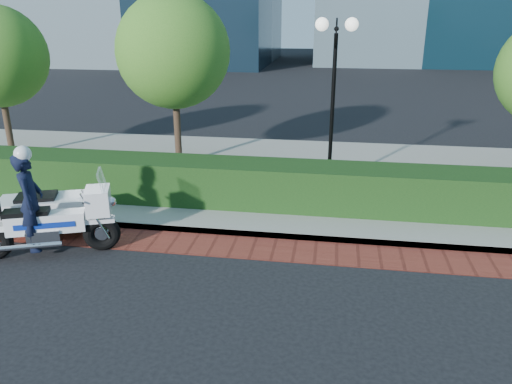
# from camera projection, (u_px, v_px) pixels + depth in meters

# --- Properties ---
(ground) EXTENTS (120.00, 120.00, 0.00)m
(ground) POSITION_uv_depth(u_px,v_px,m) (263.00, 288.00, 8.58)
(ground) COLOR black
(ground) RESTS_ON ground
(brick_strip) EXTENTS (60.00, 1.00, 0.01)m
(brick_strip) POSITION_uv_depth(u_px,v_px,m) (274.00, 249.00, 9.97)
(brick_strip) COLOR maroon
(brick_strip) RESTS_ON ground
(sidewalk) EXTENTS (60.00, 8.00, 0.15)m
(sidewalk) POSITION_uv_depth(u_px,v_px,m) (293.00, 177.00, 14.12)
(sidewalk) COLOR gray
(sidewalk) RESTS_ON ground
(hedge_main) EXTENTS (18.00, 1.20, 1.00)m
(hedge_main) POSITION_uv_depth(u_px,v_px,m) (285.00, 185.00, 11.70)
(hedge_main) COLOR black
(hedge_main) RESTS_ON sidewalk
(lamppost) EXTENTS (1.02, 0.70, 4.21)m
(lamppost) POSITION_uv_depth(u_px,v_px,m) (334.00, 78.00, 12.25)
(lamppost) COLOR black
(lamppost) RESTS_ON sidewalk
(tree_b) EXTENTS (3.20, 3.20, 4.89)m
(tree_b) POSITION_uv_depth(u_px,v_px,m) (173.00, 51.00, 13.96)
(tree_b) COLOR #332319
(tree_b) RESTS_ON sidewalk
(police_motorcycle) EXTENTS (2.79, 2.05, 2.20)m
(police_motorcycle) POSITION_uv_depth(u_px,v_px,m) (43.00, 212.00, 9.86)
(police_motorcycle) COLOR black
(police_motorcycle) RESTS_ON ground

